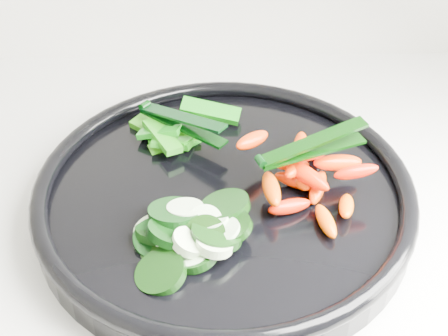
{
  "coord_description": "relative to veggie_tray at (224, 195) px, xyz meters",
  "views": [
    {
      "loc": [
        -0.6,
        1.23,
        1.36
      ],
      "look_at": [
        -0.59,
        1.69,
        0.99
      ],
      "focal_mm": 50.0,
      "sensor_mm": 36.0,
      "label": 1
    }
  ],
  "objects": [
    {
      "name": "veggie_tray",
      "position": [
        0.0,
        0.0,
        0.0
      ],
      "size": [
        0.38,
        0.38,
        0.04
      ],
      "color": "black",
      "rests_on": "counter"
    },
    {
      "name": "carrot_pile",
      "position": [
        0.08,
        0.01,
        0.02
      ],
      "size": [
        0.14,
        0.16,
        0.05
      ],
      "color": "#F92700",
      "rests_on": "veggie_tray"
    },
    {
      "name": "cucumber_pile",
      "position": [
        -0.04,
        -0.07,
        0.01
      ],
      "size": [
        0.12,
        0.13,
        0.04
      ],
      "color": "black",
      "rests_on": "veggie_tray"
    },
    {
      "name": "pepper_pile",
      "position": [
        -0.05,
        0.09,
        0.01
      ],
      "size": [
        0.13,
        0.1,
        0.03
      ],
      "color": "#13710A",
      "rests_on": "veggie_tray"
    },
    {
      "name": "tong_pepper",
      "position": [
        -0.04,
        0.09,
        0.03
      ],
      "size": [
        0.1,
        0.08,
        0.02
      ],
      "color": "black",
      "rests_on": "pepper_pile"
    },
    {
      "name": "tong_carrot",
      "position": [
        0.08,
        0.01,
        0.05
      ],
      "size": [
        0.11,
        0.05,
        0.02
      ],
      "color": "black",
      "rests_on": "carrot_pile"
    }
  ]
}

